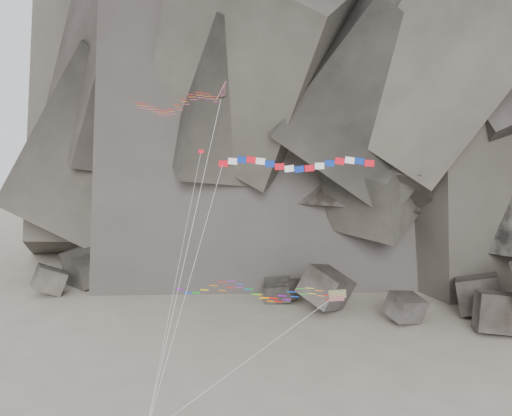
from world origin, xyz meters
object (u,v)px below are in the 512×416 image
(parafoil_kite, at_px, (250,290))
(pennant_kite, at_px, (186,228))
(banner_kite, at_px, (295,164))
(delta_kite, at_px, (173,104))

(parafoil_kite, distance_m, pennant_kite, 8.32)
(pennant_kite, bearing_deg, banner_kite, 19.19)
(banner_kite, relative_size, pennant_kite, 0.97)
(pennant_kite, bearing_deg, parafoil_kite, 23.37)
(delta_kite, height_order, parafoil_kite, delta_kite)
(banner_kite, distance_m, pennant_kite, 11.00)
(banner_kite, relative_size, parafoil_kite, 1.34)
(parafoil_kite, xyz_separation_m, pennant_kite, (-4.38, -3.79, 5.97))
(banner_kite, bearing_deg, pennant_kite, -154.70)
(delta_kite, bearing_deg, banner_kite, 12.83)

